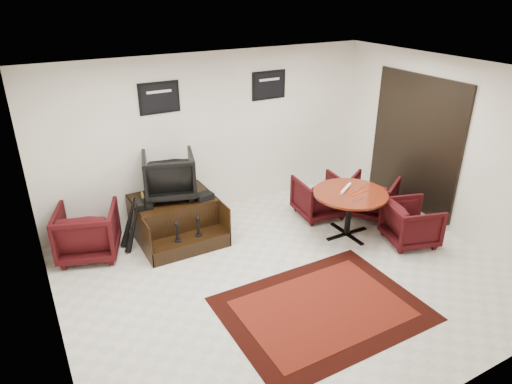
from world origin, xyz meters
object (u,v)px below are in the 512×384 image
(shine_podium, at_px, (175,219))
(armchair_side, at_px, (87,229))
(shine_chair, at_px, (169,173))
(meeting_table, at_px, (350,198))
(table_chair_window, at_px, (372,195))
(table_chair_back, at_px, (319,195))
(table_chair_corner, at_px, (412,221))

(shine_podium, distance_m, armchair_side, 1.36)
(shine_chair, relative_size, meeting_table, 0.69)
(armchair_side, distance_m, table_chair_window, 4.76)
(shine_podium, relative_size, table_chair_back, 1.66)
(table_chair_back, xyz_separation_m, table_chair_window, (0.82, -0.46, 0.00))
(armchair_side, distance_m, table_chair_back, 3.87)
(shine_chair, xyz_separation_m, table_chair_back, (2.47, -0.68, -0.66))
(shine_chair, xyz_separation_m, armchair_side, (-1.35, -0.06, -0.62))
(shine_podium, xyz_separation_m, meeting_table, (2.47, -1.35, 0.37))
(meeting_table, relative_size, table_chair_corner, 1.55)
(shine_podium, relative_size, table_chair_window, 1.66)
(shine_podium, distance_m, meeting_table, 2.84)
(shine_podium, relative_size, meeting_table, 1.12)
(shine_podium, bearing_deg, armchair_side, 176.80)
(table_chair_back, distance_m, table_chair_window, 0.94)
(armchair_side, bearing_deg, table_chair_window, -174.09)
(armchair_side, bearing_deg, meeting_table, 178.56)
(shine_podium, distance_m, table_chair_corner, 3.77)
(table_chair_window, height_order, table_chair_corner, table_chair_window)
(table_chair_back, bearing_deg, shine_chair, -8.40)
(shine_podium, distance_m, table_chair_window, 3.44)
(shine_chair, bearing_deg, table_chair_corner, 162.10)
(shine_chair, height_order, table_chair_corner, shine_chair)
(armchair_side, relative_size, table_chair_back, 1.11)
(meeting_table, relative_size, table_chair_window, 1.49)
(shine_podium, bearing_deg, table_chair_corner, -32.31)
(shine_chair, bearing_deg, shine_podium, 106.14)
(meeting_table, height_order, table_chair_window, table_chair_window)
(shine_podium, xyz_separation_m, table_chair_back, (2.47, -0.54, 0.09))
(armchair_side, xyz_separation_m, table_chair_back, (3.82, -0.62, -0.04))
(shine_chair, height_order, table_chair_back, shine_chair)
(meeting_table, bearing_deg, shine_chair, 148.92)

